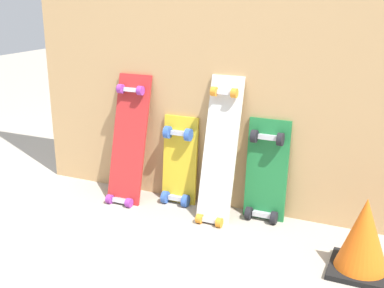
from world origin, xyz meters
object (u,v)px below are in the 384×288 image
Objects in this scene: skateboard_yellow at (179,165)px; skateboard_white at (219,157)px; traffic_cone at (364,237)px; skateboard_red at (128,146)px; skateboard_green at (266,176)px.

skateboard_yellow is 0.68× the size of skateboard_white.
skateboard_yellow is 1.62× the size of traffic_cone.
skateboard_red is 0.55m from skateboard_white.
traffic_cone is at bearing -19.14° from skateboard_white.
skateboard_white is at bearing -0.85° from skateboard_red.
traffic_cone is (0.52, -0.34, -0.07)m from skateboard_green.
skateboard_yellow is (0.28, 0.07, -0.10)m from skateboard_red.
skateboard_red is 1.32× the size of skateboard_green.
skateboard_green is at bearing 0.05° from skateboard_yellow.
traffic_cone is at bearing -33.05° from skateboard_green.
skateboard_red is 0.96× the size of skateboard_white.
skateboard_white reaches higher than traffic_cone.
skateboard_red reaches higher than traffic_cone.
skateboard_white is at bearing -16.21° from skateboard_yellow.
skateboard_yellow is at bearing 163.79° from skateboard_white.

